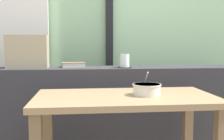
{
  "coord_description": "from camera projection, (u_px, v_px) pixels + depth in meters",
  "views": [
    {
      "loc": [
        -0.21,
        -1.73,
        1.02
      ],
      "look_at": [
        0.02,
        0.42,
        0.82
      ],
      "focal_mm": 45.08,
      "sensor_mm": 36.0,
      "label": 1
    }
  ],
  "objects": [
    {
      "name": "coaster_square",
      "position": [
        125.0,
        67.0,
        2.25
      ],
      "size": [
        0.1,
        0.1,
        0.0
      ],
      "primitive_type": "cube",
      "color": "black",
      "rests_on": "dark_console_ledge"
    },
    {
      "name": "outdoor_backdrop",
      "position": [
        103.0,
        7.0,
        2.84
      ],
      "size": [
        4.8,
        0.08,
        2.8
      ],
      "primitive_type": "cube",
      "color": "#9EC699",
      "rests_on": "ground"
    },
    {
      "name": "throw_pillow",
      "position": [
        27.0,
        52.0,
        2.22
      ],
      "size": [
        0.32,
        0.15,
        0.26
      ],
      "primitive_type": "cube",
      "rotation": [
        0.0,
        0.0,
        -0.02
      ],
      "color": "tan",
      "rests_on": "dark_console_ledge"
    },
    {
      "name": "soup_bowl",
      "position": [
        147.0,
        90.0,
        1.71
      ],
      "size": [
        0.18,
        0.18,
        0.15
      ],
      "color": "silver",
      "rests_on": "breakfast_table"
    },
    {
      "name": "window_divider_post",
      "position": [
        109.0,
        16.0,
        2.79
      ],
      "size": [
        0.07,
        0.05,
        2.6
      ],
      "primitive_type": "cube",
      "color": "black",
      "rests_on": "ground"
    },
    {
      "name": "juice_glass",
      "position": [
        125.0,
        61.0,
        2.24
      ],
      "size": [
        0.07,
        0.07,
        0.1
      ],
      "color": "white",
      "rests_on": "coaster_square"
    },
    {
      "name": "closed_book",
      "position": [
        73.0,
        65.0,
        2.31
      ],
      "size": [
        0.19,
        0.17,
        0.04
      ],
      "color": "brown",
      "rests_on": "dark_console_ledge"
    },
    {
      "name": "breakfast_table",
      "position": [
        125.0,
        116.0,
        1.72
      ],
      "size": [
        1.09,
        0.58,
        0.71
      ],
      "color": "#826849",
      "rests_on": "ground"
    },
    {
      "name": "curtain_left_panel",
      "position": [
        18.0,
        20.0,
        2.67
      ],
      "size": [
        0.56,
        0.06,
        2.5
      ],
      "primitive_type": "cube",
      "color": "silver",
      "rests_on": "ground"
    },
    {
      "name": "dark_console_ledge",
      "position": [
        108.0,
        117.0,
        2.34
      ],
      "size": [
        2.8,
        0.35,
        0.84
      ],
      "primitive_type": "cube",
      "color": "#2D2D33",
      "rests_on": "ground"
    }
  ]
}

